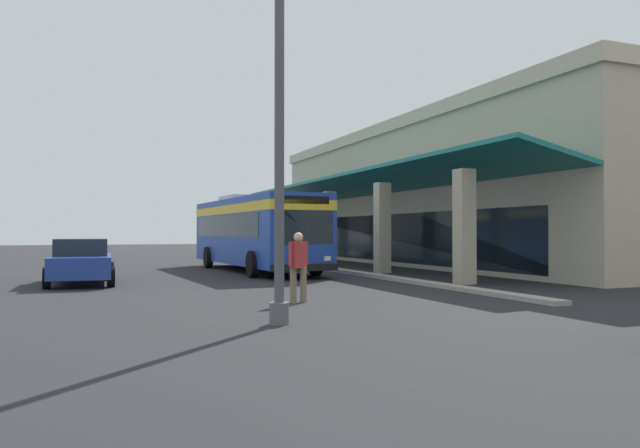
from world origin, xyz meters
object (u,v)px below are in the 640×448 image
object	(u,v)px
parked_sedan_blue	(81,261)
potted_palm	(288,247)
lot_light_pole	(279,91)
transit_bus	(254,228)
pedestrian	(298,263)

from	to	relation	value
parked_sedan_blue	potted_palm	world-z (taller)	potted_palm
potted_palm	lot_light_pole	bearing A→B (deg)	-18.68
transit_bus	potted_palm	distance (m)	10.76
transit_bus	pedestrian	distance (m)	12.01
pedestrian	lot_light_pole	xyz separation A→B (m)	(3.13, -1.46, 3.33)
parked_sedan_blue	potted_palm	xyz separation A→B (m)	(-13.91, 11.70, 0.06)
transit_bus	pedestrian	size ratio (longest dim) A/B	6.75
parked_sedan_blue	lot_light_pole	xyz separation A→B (m)	(10.62, 3.40, 3.52)
transit_bus	parked_sedan_blue	distance (m)	8.26
transit_bus	pedestrian	world-z (taller)	transit_bus
parked_sedan_blue	potted_palm	size ratio (longest dim) A/B	1.48
transit_bus	parked_sedan_blue	size ratio (longest dim) A/B	2.54
transit_bus	potted_palm	bearing A→B (deg)	153.81
parked_sedan_blue	transit_bus	bearing A→B (deg)	121.66
lot_light_pole	transit_bus	bearing A→B (deg)	166.55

